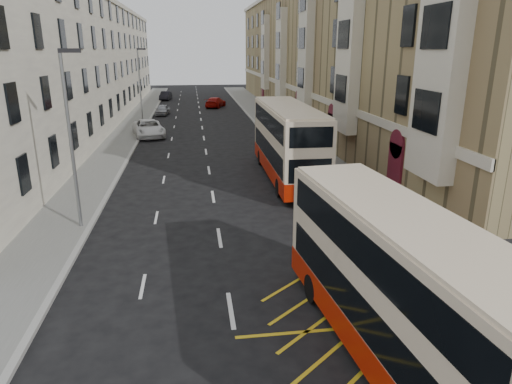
{
  "coord_description": "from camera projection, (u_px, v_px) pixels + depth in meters",
  "views": [
    {
      "loc": [
        -0.97,
        -8.98,
        8.15
      ],
      "look_at": [
        1.55,
        9.16,
        2.36
      ],
      "focal_mm": 32.0,
      "sensor_mm": 36.0,
      "label": 1
    }
  ],
  "objects": [
    {
      "name": "terrace_right",
      "position": [
        326.0,
        54.0,
        53.6
      ],
      "size": [
        10.75,
        79.0,
        15.25
      ],
      "color": "#8F7F53",
      "rests_on": "ground"
    },
    {
      "name": "car_dark",
      "position": [
        166.0,
        96.0,
        74.57
      ],
      "size": [
        1.99,
        4.36,
        1.39
      ],
      "primitive_type": "imported",
      "rotation": [
        0.0,
        0.0,
        -0.13
      ],
      "color": "black",
      "rests_on": "ground"
    },
    {
      "name": "street_lamp_near",
      "position": [
        71.0,
        131.0,
        20.17
      ],
      "size": [
        0.93,
        0.18,
        8.0
      ],
      "color": "gray",
      "rests_on": "pavement_left"
    },
    {
      "name": "pedestrian_far",
      "position": [
        413.0,
        256.0,
        16.51
      ],
      "size": [
        1.02,
        0.83,
        1.62
      ],
      "primitive_type": "imported",
      "rotation": [
        0.0,
        0.0,
        2.6
      ],
      "color": "black",
      "rests_on": "pavement_right"
    },
    {
      "name": "pavement_right",
      "position": [
        296.0,
        143.0,
        40.42
      ],
      "size": [
        4.0,
        120.0,
        0.15
      ],
      "primitive_type": "cube",
      "color": "slate",
      "rests_on": "ground"
    },
    {
      "name": "double_decker_rear",
      "position": [
        288.0,
        142.0,
        29.17
      ],
      "size": [
        2.79,
        11.86,
        4.72
      ],
      "rotation": [
        0.0,
        0.0,
        -0.01
      ],
      "color": "beige",
      "rests_on": "ground"
    },
    {
      "name": "road_markings",
      "position": [
        201.0,
        121.0,
        53.56
      ],
      "size": [
        10.0,
        110.0,
        0.01
      ],
      "primitive_type": null,
      "color": "silver",
      "rests_on": "ground"
    },
    {
      "name": "pavement_left",
      "position": [
        116.0,
        148.0,
        38.39
      ],
      "size": [
        3.0,
        120.0,
        0.15
      ],
      "primitive_type": "cube",
      "color": "slate",
      "rests_on": "ground"
    },
    {
      "name": "double_decker_front",
      "position": [
        400.0,
        290.0,
        11.79
      ],
      "size": [
        3.41,
        10.85,
        4.26
      ],
      "rotation": [
        0.0,
        0.0,
        0.09
      ],
      "color": "beige",
      "rests_on": "ground"
    },
    {
      "name": "kerb_left",
      "position": [
        134.0,
        148.0,
        38.59
      ],
      "size": [
        0.25,
        120.0,
        0.15
      ],
      "primitive_type": "cube",
      "color": "#9A9A95",
      "rests_on": "ground"
    },
    {
      "name": "terrace_left",
      "position": [
        77.0,
        63.0,
        50.31
      ],
      "size": [
        9.18,
        79.0,
        13.25
      ],
      "color": "#ECE6CE",
      "rests_on": "ground"
    },
    {
      "name": "white_van",
      "position": [
        149.0,
        128.0,
        43.72
      ],
      "size": [
        3.74,
        6.15,
        1.59
      ],
      "primitive_type": "imported",
      "rotation": [
        0.0,
        0.0,
        0.2
      ],
      "color": "white",
      "rests_on": "ground"
    },
    {
      "name": "guard_railing",
      "position": [
        393.0,
        252.0,
        17.06
      ],
      "size": [
        0.06,
        6.56,
        1.01
      ],
      "color": "red",
      "rests_on": "pavement_right"
    },
    {
      "name": "kerb_right",
      "position": [
        274.0,
        144.0,
        40.16
      ],
      "size": [
        0.25,
        120.0,
        0.15
      ],
      "primitive_type": "cube",
      "color": "#9A9A95",
      "rests_on": "ground"
    },
    {
      "name": "street_lamp_far",
      "position": [
        140.0,
        83.0,
        48.5
      ],
      "size": [
        0.93,
        0.18,
        8.0
      ],
      "color": "gray",
      "rests_on": "pavement_left"
    },
    {
      "name": "car_red",
      "position": [
        215.0,
        102.0,
        65.45
      ],
      "size": [
        3.53,
        5.31,
        1.43
      ],
      "primitive_type": "imported",
      "rotation": [
        0.0,
        0.0,
        2.8
      ],
      "color": "#A80B06",
      "rests_on": "ground"
    },
    {
      "name": "car_silver",
      "position": [
        162.0,
        110.0,
        57.89
      ],
      "size": [
        1.93,
        3.97,
        1.31
      ],
      "primitive_type": "imported",
      "rotation": [
        0.0,
        0.0,
        -0.1
      ],
      "color": "#929599",
      "rests_on": "ground"
    }
  ]
}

